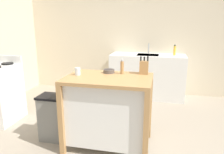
{
  "coord_description": "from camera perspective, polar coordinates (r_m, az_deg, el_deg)",
  "views": [
    {
      "loc": [
        0.54,
        -2.37,
        1.58
      ],
      "look_at": [
        -0.07,
        0.31,
        0.87
      ],
      "focal_mm": 34.73,
      "sensor_mm": 36.0,
      "label": 1
    }
  ],
  "objects": [
    {
      "name": "bottle_dish_soap",
      "position": [
        4.59,
        16.16,
        6.73
      ],
      "size": [
        0.05,
        0.05,
        0.21
      ],
      "color": "yellow",
      "rests_on": "sink_counter"
    },
    {
      "name": "bowl_stoneware_deep",
      "position": [
        2.84,
        -0.82,
        1.58
      ],
      "size": [
        0.15,
        0.15,
        0.05
      ],
      "color": "#564C47",
      "rests_on": "kitchen_island"
    },
    {
      "name": "kitchen_island",
      "position": [
        2.77,
        -0.93,
        -8.22
      ],
      "size": [
        1.06,
        0.71,
        0.92
      ],
      "color": "#AD7F4C",
      "rests_on": "ground"
    },
    {
      "name": "knife_block",
      "position": [
        2.8,
        8.42,
        2.56
      ],
      "size": [
        0.11,
        0.09,
        0.24
      ],
      "color": "#AD7F4C",
      "rests_on": "kitchen_island"
    },
    {
      "name": "drinking_cup",
      "position": [
        2.76,
        -9.02,
        1.47
      ],
      "size": [
        0.07,
        0.07,
        0.09
      ],
      "color": "silver",
      "rests_on": "kitchen_island"
    },
    {
      "name": "ground_plane",
      "position": [
        2.89,
        0.01,
        -18.66
      ],
      "size": [
        6.08,
        6.08,
        0.0
      ],
      "primitive_type": "plane",
      "color": "gray",
      "rests_on": "ground"
    },
    {
      "name": "trash_bin",
      "position": [
        3.09,
        -15.18,
        -10.23
      ],
      "size": [
        0.36,
        0.28,
        0.63
      ],
      "color": "slate",
      "rests_on": "ground"
    },
    {
      "name": "wall_back",
      "position": [
        4.91,
        6.61,
        11.01
      ],
      "size": [
        5.08,
        0.1,
        2.6
      ],
      "primitive_type": "cube",
      "color": "beige",
      "rests_on": "ground"
    },
    {
      "name": "sink_counter",
      "position": [
        4.67,
        9.22,
        0.3
      ],
      "size": [
        1.54,
        0.6,
        0.91
      ],
      "color": "silver",
      "rests_on": "ground"
    },
    {
      "name": "pepper_grinder",
      "position": [
        2.78,
        2.68,
        2.65
      ],
      "size": [
        0.04,
        0.04,
        0.19
      ],
      "color": "#AD7F4C",
      "rests_on": "kitchen_island"
    },
    {
      "name": "sink_faucet",
      "position": [
        4.7,
        9.61,
        7.4
      ],
      "size": [
        0.02,
        0.02,
        0.22
      ],
      "color": "#B7BCC1",
      "rests_on": "sink_counter"
    }
  ]
}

